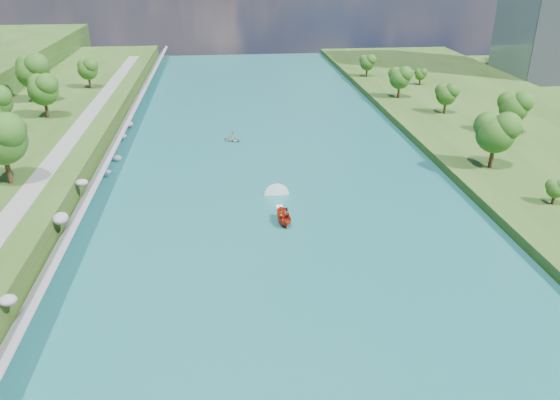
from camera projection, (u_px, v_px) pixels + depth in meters
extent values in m
plane|color=#2D5119|center=(295.00, 278.00, 58.80)|extent=(260.00, 260.00, 0.00)
cube|color=#1B6567|center=(276.00, 201.00, 76.86)|extent=(55.00, 240.00, 0.10)
cube|color=slate|center=(86.00, 198.00, 73.63)|extent=(3.54, 236.00, 4.05)
ellipsoid|color=gray|center=(8.00, 300.00, 49.06)|extent=(1.57, 1.46, 0.97)
ellipsoid|color=gray|center=(53.00, 262.00, 57.81)|extent=(0.94, 0.97, 0.58)
ellipsoid|color=gray|center=(61.00, 218.00, 65.04)|extent=(1.81, 2.28, 1.35)
ellipsoid|color=gray|center=(82.00, 183.00, 74.85)|extent=(1.73, 1.41, 0.97)
ellipsoid|color=gray|center=(108.00, 172.00, 84.21)|extent=(1.10, 0.95, 0.63)
ellipsoid|color=gray|center=(117.00, 158.00, 91.20)|extent=(1.44, 1.24, 1.03)
ellipsoid|color=gray|center=(123.00, 136.00, 100.50)|extent=(1.18, 1.10, 0.80)
ellipsoid|color=gray|center=(129.00, 124.00, 107.95)|extent=(1.47, 1.88, 1.10)
cube|color=gray|center=(33.00, 188.00, 72.25)|extent=(3.00, 200.00, 0.10)
ellipsoid|color=#2C5115|center=(2.00, 142.00, 71.62)|extent=(6.94, 6.94, 11.56)
ellipsoid|color=#2C5115|center=(43.00, 92.00, 101.12)|extent=(5.86, 5.86, 9.76)
ellipsoid|color=#2C5115|center=(33.00, 74.00, 111.19)|extent=(7.05, 7.05, 11.74)
ellipsoid|color=#2C5115|center=(88.00, 70.00, 123.44)|extent=(4.85, 4.85, 8.08)
ellipsoid|color=#2C5115|center=(555.00, 190.00, 71.62)|extent=(2.46, 2.46, 4.10)
ellipsoid|color=#2C5115|center=(495.00, 135.00, 82.65)|extent=(6.22, 6.22, 10.36)
ellipsoid|color=#2C5115|center=(514.00, 109.00, 98.61)|extent=(5.53, 5.53, 9.22)
ellipsoid|color=#2C5115|center=(446.00, 96.00, 111.54)|extent=(4.42, 4.42, 7.36)
ellipsoid|color=#2C5115|center=(400.00, 79.00, 123.40)|extent=(5.02, 5.02, 8.36)
ellipsoid|color=#2C5115|center=(420.00, 75.00, 136.10)|extent=(2.92, 2.92, 4.86)
ellipsoid|color=#2C5115|center=(367.00, 64.00, 144.67)|extent=(4.11, 4.11, 6.86)
imported|color=red|center=(284.00, 217.00, 70.19)|extent=(1.96, 4.35, 1.63)
imported|color=#66605B|center=(281.00, 216.00, 69.60)|extent=(0.79, 0.70, 1.81)
imported|color=#66605B|center=(287.00, 213.00, 70.56)|extent=(0.81, 0.66, 1.53)
cube|color=white|center=(281.00, 213.00, 73.23)|extent=(0.90, 5.00, 0.06)
imported|color=gray|center=(233.00, 139.00, 100.77)|extent=(4.07, 3.90, 0.69)
imported|color=#66605B|center=(233.00, 136.00, 100.51)|extent=(0.73, 0.52, 1.42)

